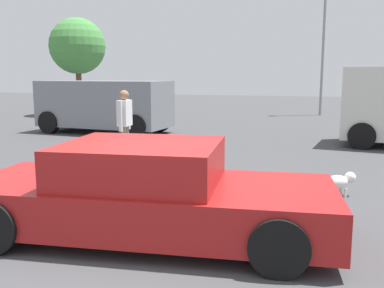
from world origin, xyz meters
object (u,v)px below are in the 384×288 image
at_px(sedan_foreground, 147,193).
at_px(suv_dark, 104,104).
at_px(dog, 339,182).
at_px(pedestrian, 125,119).
at_px(light_post_mid, 325,17).

height_order(sedan_foreground, suv_dark, suv_dark).
height_order(dog, pedestrian, pedestrian).
distance_m(suv_dark, light_post_mid, 12.86).
bearing_deg(sedan_foreground, pedestrian, 112.72).
xyz_separation_m(dog, light_post_mid, (-0.13, 15.99, 4.78)).
xyz_separation_m(sedan_foreground, light_post_mid, (2.35, 18.57, 4.48)).
bearing_deg(pedestrian, suv_dark, 120.50).
xyz_separation_m(suv_dark, light_post_mid, (7.66, 9.52, 4.01)).
relative_size(dog, light_post_mid, 0.08).
xyz_separation_m(dog, suv_dark, (-7.80, 6.47, 0.77)).
bearing_deg(light_post_mid, suv_dark, -128.82).
distance_m(suv_dark, pedestrian, 5.54).
relative_size(suv_dark, light_post_mid, 0.64).
relative_size(sedan_foreground, light_post_mid, 0.63).
bearing_deg(light_post_mid, sedan_foreground, -97.22).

